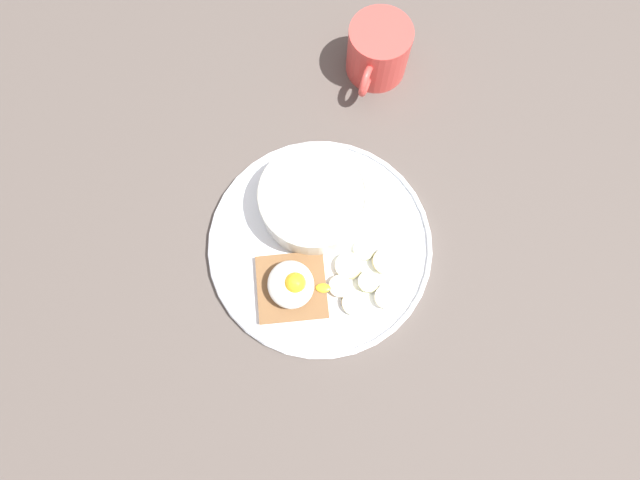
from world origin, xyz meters
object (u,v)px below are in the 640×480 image
Objects in this scene: banana_slice_inner at (354,303)px; banana_slice_outer at (387,297)px; banana_slice_upper at (341,286)px; poached_egg at (292,284)px; coffee_mug at (378,51)px; banana_slice_back at (348,266)px; toast_slice at (292,287)px; oatmeal_bowl at (314,200)px; banana_slice_right at (385,261)px; banana_slice_front at (364,250)px; banana_slice_left at (369,282)px.

banana_slice_inner is 4.19cm from banana_slice_outer.
banana_slice_upper is (-2.54, -0.98, 0.10)cm from banana_slice_inner.
poached_egg is 1.75× the size of banana_slice_inner.
coffee_mug is at bearing 153.33° from banana_slice_upper.
poached_egg reaches higher than banana_slice_back.
oatmeal_bowl is at bearing 148.72° from toast_slice.
banana_slice_outer is at bearing -16.67° from coffee_mug.
coffee_mug is at bearing 143.46° from poached_egg.
banana_slice_upper is (1.41, -6.43, -0.09)cm from banana_slice_right.
banana_slice_front is 5.74cm from banana_slice_upper.
toast_slice is 12.13cm from banana_slice_outer.
banana_slice_right reaches higher than banana_slice_outer.
banana_slice_right reaches higher than toast_slice.
banana_slice_upper is 33.54cm from coffee_mug.
banana_slice_left is 0.81× the size of banana_slice_right.
oatmeal_bowl reaches higher than poached_egg.
banana_slice_back is 4.72cm from banana_slice_right.
banana_slice_left is 2.96cm from banana_slice_outer.
oatmeal_bowl is 14.15cm from banana_slice_inner.
banana_slice_back is 1.20× the size of banana_slice_upper.
banana_slice_outer reaches higher than banana_slice_inner.
banana_slice_upper is at bearing -99.38° from banana_slice_left.
banana_slice_outer is at bearing 82.43° from banana_slice_inner.
banana_slice_outer is (5.27, 3.37, -0.02)cm from banana_slice_back.
banana_slice_left and banana_slice_upper have the same top height.
banana_slice_inner is at bearing -23.39° from coffee_mug.
banana_slice_front is 3.06cm from banana_slice_right.
toast_slice is 3.51× the size of banana_slice_left.
toast_slice is 1.33× the size of poached_egg.
banana_slice_upper is at bearing 0.53° from oatmeal_bowl.
banana_slice_left is (4.27, -0.84, 0.31)cm from banana_slice_front.
banana_slice_outer is at bearing 32.11° from banana_slice_left.
banana_slice_left is 0.61× the size of banana_slice_back.
banana_slice_right is 4.69cm from banana_slice_outer.
oatmeal_bowl is 1.31× the size of coffee_mug.
banana_slice_back is at bearing 170.58° from banana_slice_inner.
banana_slice_front is at bearing 151.22° from banana_slice_inner.
oatmeal_bowl is at bearing -39.29° from coffee_mug.
banana_slice_inner is at bearing -28.78° from banana_slice_front.
banana_slice_left is at bearing 80.62° from banana_slice_upper.
banana_slice_upper is at bearing -121.07° from banana_slice_outer.
toast_slice is 9.84cm from banana_slice_left.
banana_slice_outer is at bearing 6.21° from banana_slice_front.
banana_slice_right is (-2.00, 2.86, 0.03)cm from banana_slice_left.
banana_slice_front is (-2.02, 10.31, -2.43)cm from poached_egg.
banana_slice_inner is (4.72, -0.78, -0.12)cm from banana_slice_back.
coffee_mug reaches higher than toast_slice.
poached_egg is at bearing -103.36° from banana_slice_left.
poached_egg is 2.15× the size of banana_slice_right.
toast_slice is at bearing -103.43° from banana_slice_left.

